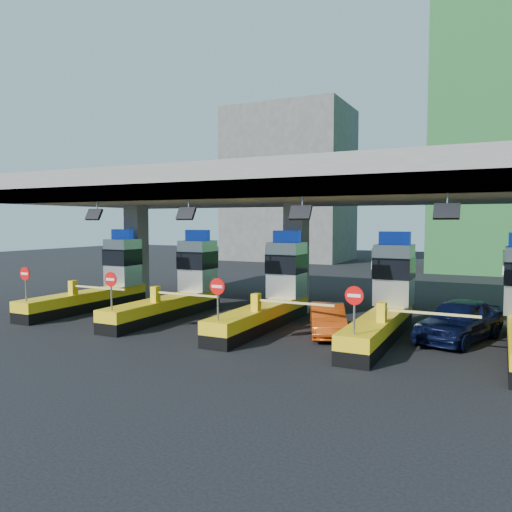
% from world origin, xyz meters
% --- Properties ---
extents(ground, '(120.00, 120.00, 0.00)m').
position_xyz_m(ground, '(0.00, 0.00, 0.00)').
color(ground, black).
rests_on(ground, ground).
extents(toll_canopy, '(28.00, 12.09, 7.00)m').
position_xyz_m(toll_canopy, '(0.00, 2.87, 6.13)').
color(toll_canopy, slate).
rests_on(toll_canopy, ground).
extents(toll_lane_far_left, '(4.43, 8.00, 4.16)m').
position_xyz_m(toll_lane_far_left, '(-10.00, 0.28, 1.40)').
color(toll_lane_far_left, black).
rests_on(toll_lane_far_left, ground).
extents(toll_lane_left, '(4.43, 8.00, 4.16)m').
position_xyz_m(toll_lane_left, '(-5.00, 0.28, 1.40)').
color(toll_lane_left, black).
rests_on(toll_lane_left, ground).
extents(toll_lane_center, '(4.43, 8.00, 4.16)m').
position_xyz_m(toll_lane_center, '(0.00, 0.28, 1.40)').
color(toll_lane_center, black).
rests_on(toll_lane_center, ground).
extents(toll_lane_right, '(4.43, 8.00, 4.16)m').
position_xyz_m(toll_lane_right, '(5.00, 0.28, 1.40)').
color(toll_lane_right, black).
rests_on(toll_lane_right, ground).
extents(bg_building_concrete, '(14.00, 10.00, 18.00)m').
position_xyz_m(bg_building_concrete, '(-14.00, 36.00, 9.00)').
color(bg_building_concrete, '#4C4C49').
rests_on(bg_building_concrete, ground).
extents(van, '(3.38, 5.13, 1.62)m').
position_xyz_m(van, '(7.75, 0.45, 0.81)').
color(van, black).
rests_on(van, ground).
extents(red_car, '(2.63, 4.02, 1.25)m').
position_xyz_m(red_car, '(2.91, -0.85, 0.63)').
color(red_car, '#BB3E0E').
rests_on(red_car, ground).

